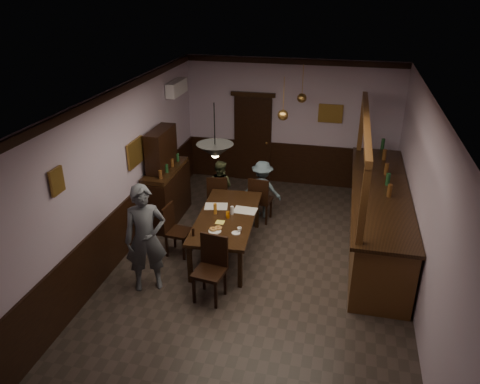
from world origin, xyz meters
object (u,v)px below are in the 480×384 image
(dining_table, at_px, (227,219))
(coffee_cup, at_px, (239,229))
(soda_can, at_px, (228,215))
(chair_near, at_px, (212,265))
(chair_far_right, at_px, (260,198))
(chair_side, at_px, (174,228))
(person_seated_right, at_px, (262,189))
(sideboard, at_px, (166,185))
(bar_counter, at_px, (378,216))
(pendant_brass_far, at_px, (302,98))
(person_standing, at_px, (146,239))
(person_seated_left, at_px, (220,187))
(chair_far_left, at_px, (218,195))
(pendant_iron, at_px, (215,151))
(pendant_brass_mid, at_px, (283,115))

(dining_table, bearing_deg, coffee_cup, -55.42)
(soda_can, bearing_deg, coffee_cup, -54.67)
(soda_can, bearing_deg, chair_near, -87.47)
(chair_far_right, xyz_separation_m, chair_side, (-1.28, -1.54, -0.02))
(person_seated_right, bearing_deg, soda_can, 82.04)
(sideboard, distance_m, bar_counter, 4.21)
(bar_counter, height_order, pendant_brass_far, pendant_brass_far)
(chair_far_right, height_order, person_standing, person_standing)
(person_seated_left, xyz_separation_m, coffee_cup, (0.90, -2.04, 0.21))
(pendant_brass_far, bearing_deg, chair_side, -122.80)
(chair_far_right, xyz_separation_m, person_seated_right, (-0.00, 0.28, 0.07))
(dining_table, bearing_deg, chair_far_right, 74.37)
(person_seated_left, xyz_separation_m, bar_counter, (3.20, -0.65, 0.03))
(chair_far_left, relative_size, bar_counter, 0.22)
(chair_side, relative_size, bar_counter, 0.22)
(person_seated_left, distance_m, bar_counter, 3.27)
(bar_counter, relative_size, pendant_iron, 5.16)
(chair_side, bearing_deg, bar_counter, -67.44)
(dining_table, bearing_deg, person_standing, -126.68)
(chair_far_right, bearing_deg, bar_counter, 175.58)
(coffee_cup, xyz_separation_m, pendant_brass_far, (0.61, 3.20, 1.50))
(chair_side, xyz_separation_m, person_standing, (-0.06, -1.07, 0.38))
(chair_side, bearing_deg, person_seated_left, -6.69)
(dining_table, height_order, coffee_cup, coffee_cup)
(pendant_iron, bearing_deg, pendant_brass_mid, 70.76)
(chair_far_left, relative_size, chair_side, 1.02)
(coffee_cup, bearing_deg, chair_side, 164.45)
(dining_table, relative_size, person_standing, 1.25)
(chair_far_left, height_order, coffee_cup, chair_far_left)
(chair_far_left, distance_m, chair_far_right, 0.88)
(dining_table, xyz_separation_m, pendant_brass_mid, (0.77, 1.27, 1.61))
(dining_table, bearing_deg, pendant_brass_far, 70.12)
(chair_side, height_order, soda_can, chair_side)
(chair_far_left, relative_size, chair_near, 0.93)
(person_standing, bearing_deg, dining_table, 26.77)
(chair_far_left, distance_m, pendant_brass_mid, 2.18)
(chair_far_left, xyz_separation_m, person_standing, (-0.46, -2.55, 0.37))
(bar_counter, distance_m, pendant_brass_mid, 2.56)
(person_seated_left, bearing_deg, person_standing, 94.38)
(person_seated_right, height_order, soda_can, person_seated_right)
(chair_far_left, height_order, person_standing, person_standing)
(chair_far_left, relative_size, person_standing, 0.54)
(soda_can, bearing_deg, pendant_iron, -89.40)
(soda_can, relative_size, pendant_iron, 0.14)
(chair_far_left, bearing_deg, coffee_cup, 105.29)
(sideboard, bearing_deg, chair_far_left, 13.86)
(chair_near, distance_m, pendant_iron, 1.77)
(chair_near, relative_size, soda_can, 8.75)
(dining_table, bearing_deg, chair_side, -165.20)
(chair_far_left, xyz_separation_m, chair_far_right, (0.87, 0.05, 0.01))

